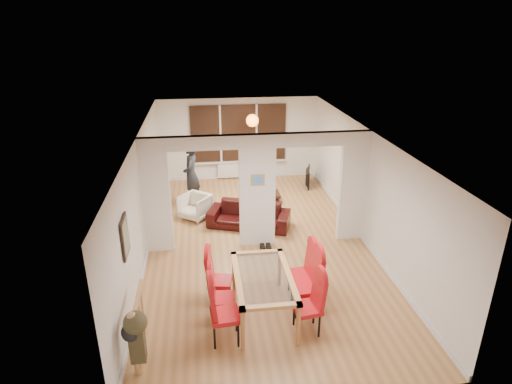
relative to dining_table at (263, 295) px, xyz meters
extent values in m
cube|color=#B57D49|center=(0.24, 2.60, -0.41)|extent=(5.00, 9.00, 0.01)
cube|color=white|center=(0.24, 2.60, 0.89)|extent=(5.00, 0.18, 2.60)
cube|color=black|center=(0.24, 7.04, 1.09)|extent=(3.00, 0.08, 1.80)
cube|color=white|center=(0.24, 7.00, -0.11)|extent=(1.40, 0.08, 0.50)
sphere|color=orange|center=(0.54, 5.90, 1.74)|extent=(0.36, 0.36, 0.36)
cube|color=gray|center=(-2.23, 0.20, 1.19)|extent=(0.04, 0.52, 0.67)
cube|color=#4C8CD8|center=(0.24, 2.51, 1.19)|extent=(0.30, 0.03, 0.25)
imported|color=black|center=(0.15, 3.50, -0.11)|extent=(2.17, 1.41, 0.59)
imported|color=beige|center=(-1.18, 4.17, -0.09)|extent=(0.97, 0.97, 0.64)
imported|color=black|center=(-1.25, 5.02, 0.49)|extent=(0.71, 0.52, 1.80)
imported|color=black|center=(2.24, 6.13, -0.14)|extent=(0.94, 0.35, 0.54)
cylinder|color=#143F19|center=(0.84, 4.93, 0.00)|extent=(0.08, 0.08, 0.31)
imported|color=#331C11|center=(0.80, 5.02, -0.13)|extent=(0.21, 0.21, 0.05)
camera|label=1|loc=(-0.93, -6.11, 4.44)|focal=30.00mm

